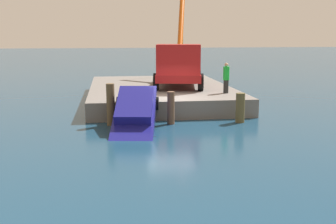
# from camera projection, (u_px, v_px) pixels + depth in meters

# --- Properties ---
(ground) EXTENTS (200.00, 200.00, 0.00)m
(ground) POSITION_uv_depth(u_px,v_px,m) (171.00, 116.00, 21.33)
(ground) COLOR navy
(dock) EXTENTS (12.39, 8.57, 0.94)m
(dock) POSITION_uv_depth(u_px,v_px,m) (159.00, 93.00, 26.28)
(dock) COLOR slate
(dock) RESTS_ON ground
(crane_truck) EXTENTS (10.06, 3.68, 7.05)m
(crane_truck) POSITION_uv_depth(u_px,v_px,m) (179.00, 65.00, 25.17)
(crane_truck) COLOR maroon
(crane_truck) RESTS_ON dock
(dock_worker) EXTENTS (0.34, 0.34, 1.67)m
(dock_worker) POSITION_uv_depth(u_px,v_px,m) (226.00, 78.00, 22.86)
(dock_worker) COLOR black
(dock_worker) RESTS_ON dock
(salvaged_car) EXTENTS (4.55, 2.53, 2.52)m
(salvaged_car) POSITION_uv_depth(u_px,v_px,m) (135.00, 114.00, 18.36)
(salvaged_car) COLOR navy
(salvaged_car) RESTS_ON ground
(piling_near) EXTENTS (0.38, 0.38, 1.94)m
(piling_near) POSITION_uv_depth(u_px,v_px,m) (111.00, 105.00, 19.14)
(piling_near) COLOR brown
(piling_near) RESTS_ON ground
(piling_mid) EXTENTS (0.34, 0.34, 1.54)m
(piling_mid) POSITION_uv_depth(u_px,v_px,m) (171.00, 108.00, 19.41)
(piling_mid) COLOR brown
(piling_mid) RESTS_ON ground
(piling_far) EXTENTS (0.43, 0.43, 1.41)m
(piling_far) POSITION_uv_depth(u_px,v_px,m) (240.00, 108.00, 19.79)
(piling_far) COLOR brown
(piling_far) RESTS_ON ground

